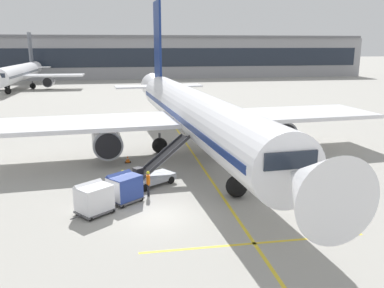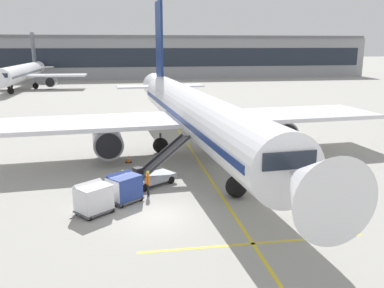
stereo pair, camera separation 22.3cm
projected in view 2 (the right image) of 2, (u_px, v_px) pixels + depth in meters
ground_plane at (157, 215)px, 24.38m from camera, size 600.00×600.00×0.00m
parked_airplane at (194, 113)px, 37.26m from camera, size 35.85×46.14×15.41m
belt_loader at (154, 172)px, 29.65m from camera, size 5.01×3.90×3.29m
baggage_cart_lead at (124, 187)px, 26.27m from camera, size 2.63×2.50×1.91m
baggage_cart_second at (93, 198)px, 24.44m from camera, size 2.63×2.50×1.91m
ground_crew_by_loader at (148, 182)px, 27.34m from camera, size 0.26×0.57×1.74m
ground_crew_by_carts at (123, 180)px, 27.58m from camera, size 0.46×0.43×1.74m
safety_cone_engine_keepout at (128, 159)px, 35.29m from camera, size 0.53×0.53×0.60m
apron_guidance_line_lead_in at (195, 156)px, 37.39m from camera, size 0.20×110.00×0.01m
apron_guidance_line_stop_bar at (254, 243)px, 20.93m from camera, size 12.00×0.20×0.01m
terminal_building at (127, 57)px, 125.92m from camera, size 148.91×18.25×12.59m
distant_airplane at (21, 74)px, 91.92m from camera, size 28.79×38.45×13.01m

